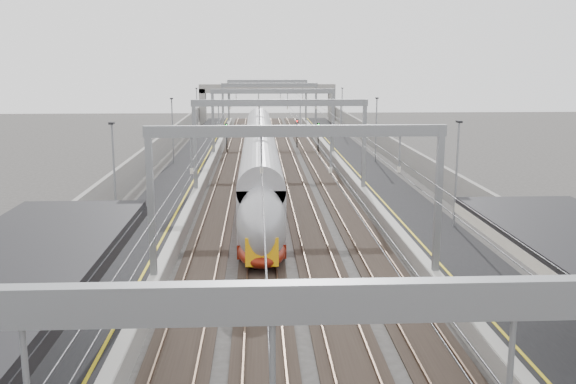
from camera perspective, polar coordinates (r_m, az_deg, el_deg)
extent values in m
cube|color=black|center=(51.65, -9.73, 0.38)|extent=(4.00, 120.00, 1.00)
cube|color=black|center=(52.16, 7.99, 0.54)|extent=(4.00, 120.00, 1.00)
cube|color=black|center=(51.43, -5.84, -0.08)|extent=(2.40, 140.00, 0.08)
cube|color=brown|center=(51.45, -6.64, 0.01)|extent=(0.07, 140.00, 0.14)
cube|color=brown|center=(51.38, -5.04, 0.02)|extent=(0.07, 140.00, 0.14)
cube|color=black|center=(51.35, -2.50, -0.05)|extent=(2.40, 140.00, 0.08)
cube|color=brown|center=(51.33, -3.30, 0.04)|extent=(0.07, 140.00, 0.14)
cube|color=brown|center=(51.34, -1.70, 0.05)|extent=(0.07, 140.00, 0.14)
cube|color=black|center=(51.45, 0.84, -0.02)|extent=(2.40, 140.00, 0.08)
cube|color=brown|center=(51.39, 0.04, 0.07)|extent=(0.07, 140.00, 0.14)
cube|color=brown|center=(51.48, 1.64, 0.09)|extent=(0.07, 140.00, 0.14)
cube|color=black|center=(51.72, 4.16, 0.01)|extent=(2.40, 140.00, 0.08)
cube|color=brown|center=(51.62, 3.37, 0.10)|extent=(0.07, 140.00, 0.14)
cube|color=brown|center=(51.79, 4.96, 0.12)|extent=(0.07, 140.00, 0.14)
cube|color=gray|center=(8.04, 9.49, -9.48)|extent=(13.00, 0.25, 0.50)
cube|color=gray|center=(28.35, -12.09, -0.89)|extent=(0.28, 0.28, 6.60)
cube|color=gray|center=(29.07, 13.22, -0.63)|extent=(0.28, 0.28, 6.60)
cube|color=gray|center=(27.53, 0.74, 5.44)|extent=(13.00, 0.25, 0.50)
cube|color=gray|center=(47.93, -8.29, 4.18)|extent=(0.28, 0.28, 6.60)
cube|color=gray|center=(48.36, 6.78, 4.29)|extent=(0.28, 0.28, 6.60)
cube|color=gray|center=(47.45, -0.73, 7.93)|extent=(13.00, 0.25, 0.50)
cube|color=gray|center=(67.75, -6.69, 6.30)|extent=(0.28, 0.28, 6.60)
cube|color=gray|center=(68.06, 4.02, 6.37)|extent=(0.28, 0.28, 6.60)
cube|color=gray|center=(67.42, -1.33, 8.94)|extent=(13.00, 0.25, 0.50)
cube|color=gray|center=(87.66, -5.81, 7.45)|extent=(0.28, 0.28, 6.60)
cube|color=gray|center=(87.90, 2.49, 7.51)|extent=(0.28, 0.28, 6.60)
cube|color=gray|center=(87.40, -1.66, 9.49)|extent=(13.00, 0.25, 0.50)
cube|color=gray|center=(105.60, -5.30, 8.11)|extent=(0.28, 0.28, 6.60)
cube|color=gray|center=(105.80, 1.61, 8.16)|extent=(0.28, 0.28, 6.60)
cube|color=gray|center=(105.39, -1.85, 9.81)|extent=(13.00, 0.25, 0.50)
cylinder|color=#262628|center=(55.61, -5.68, 6.47)|extent=(0.03, 140.00, 0.03)
cylinder|color=#262628|center=(55.53, -2.57, 6.50)|extent=(0.03, 140.00, 0.03)
cylinder|color=#262628|center=(55.62, 0.54, 6.52)|extent=(0.03, 140.00, 0.03)
cylinder|color=#262628|center=(55.88, 3.63, 6.52)|extent=(0.03, 140.00, 0.03)
cylinder|color=black|center=(22.14, -24.14, -8.62)|extent=(0.20, 0.20, 4.00)
cube|color=gray|center=(105.43, -1.85, 9.18)|extent=(22.00, 2.20, 1.40)
cube|color=gray|center=(105.94, -7.57, 7.42)|extent=(1.00, 2.20, 6.20)
cube|color=gray|center=(106.27, 3.88, 7.51)|extent=(1.00, 2.20, 6.20)
cube|color=gray|center=(51.95, -13.28, 1.54)|extent=(0.30, 120.00, 3.20)
cube|color=gray|center=(52.66, 11.45, 1.74)|extent=(0.30, 120.00, 3.20)
cube|color=maroon|center=(43.98, -2.46, -1.27)|extent=(2.57, 21.85, 0.76)
cube|color=#A1A0A6|center=(43.62, -2.48, 1.04)|extent=(2.57, 21.85, 2.85)
cube|color=black|center=(36.64, -2.39, -4.36)|extent=(1.90, 2.28, 0.48)
cube|color=maroon|center=(65.86, -2.57, 2.96)|extent=(2.57, 21.85, 0.76)
cube|color=#A1A0A6|center=(65.62, -2.58, 4.52)|extent=(2.57, 21.85, 2.85)
cube|color=black|center=(58.35, -2.53, 1.56)|extent=(1.90, 2.28, 0.48)
ellipsoid|color=#A1A0A6|center=(32.82, -2.37, -2.92)|extent=(2.57, 4.94, 3.99)
cube|color=#FFAE0D|center=(31.08, -2.33, -5.38)|extent=(1.62, 0.12, 1.43)
cube|color=black|center=(31.11, -2.36, -2.63)|extent=(1.52, 0.55, 0.90)
cylinder|color=black|center=(74.20, -5.46, 4.58)|extent=(0.12, 0.12, 3.00)
cube|color=black|center=(74.03, -5.49, 5.81)|extent=(0.32, 0.22, 0.75)
sphere|color=#0CE526|center=(73.89, -5.49, 5.92)|extent=(0.16, 0.16, 0.16)
cylinder|color=black|center=(79.28, 0.80, 5.06)|extent=(0.12, 0.12, 3.00)
cube|color=black|center=(79.12, 0.81, 6.22)|extent=(0.32, 0.22, 0.75)
sphere|color=red|center=(78.97, 0.81, 6.32)|extent=(0.16, 0.16, 0.16)
cylinder|color=black|center=(74.94, 2.70, 4.69)|extent=(0.12, 0.12, 3.00)
cube|color=black|center=(74.77, 2.72, 5.91)|extent=(0.32, 0.22, 0.75)
sphere|color=#0CE526|center=(74.62, 2.73, 6.01)|extent=(0.16, 0.16, 0.16)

